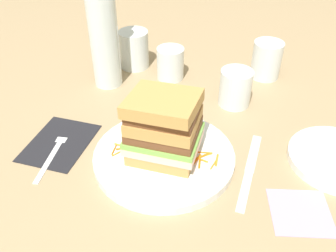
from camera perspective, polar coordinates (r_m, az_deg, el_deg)
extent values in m
plane|color=#9E8460|center=(0.69, -1.86, -4.33)|extent=(3.00, 3.00, 0.00)
cylinder|color=white|center=(0.67, -0.61, -4.78)|extent=(0.25, 0.25, 0.02)
cube|color=tan|center=(0.66, -0.62, -3.55)|extent=(0.12, 0.10, 0.02)
cube|color=beige|center=(0.65, -0.63, -2.32)|extent=(0.13, 0.11, 0.02)
cube|color=#7AB74C|center=(0.64, -0.64, -1.46)|extent=(0.13, 0.11, 0.01)
cube|color=brown|center=(0.63, -0.65, -0.50)|extent=(0.12, 0.10, 0.02)
cube|color=tan|center=(0.62, -0.66, 0.92)|extent=(0.12, 0.10, 0.02)
cube|color=brown|center=(0.61, -0.67, 2.28)|extent=(0.11, 0.10, 0.01)
cube|color=tan|center=(0.60, -0.82, 3.51)|extent=(0.12, 0.11, 0.03)
cylinder|color=orange|center=(0.67, -7.68, -4.10)|extent=(0.02, 0.02, 0.00)
cylinder|color=orange|center=(0.68, -6.86, -3.41)|extent=(0.03, 0.02, 0.00)
cylinder|color=orange|center=(0.69, -4.94, -2.33)|extent=(0.02, 0.01, 0.00)
cylinder|color=orange|center=(0.68, -5.64, -3.44)|extent=(0.02, 0.01, 0.00)
cylinder|color=orange|center=(0.69, -7.47, -2.94)|extent=(0.02, 0.01, 0.00)
cylinder|color=orange|center=(0.68, -8.31, -3.66)|extent=(0.00, 0.03, 0.00)
cylinder|color=orange|center=(0.67, 5.61, -4.07)|extent=(0.03, 0.01, 0.00)
cylinder|color=orange|center=(0.67, 5.99, -4.47)|extent=(0.02, 0.01, 0.00)
cylinder|color=orange|center=(0.65, 4.43, -5.17)|extent=(0.01, 0.03, 0.00)
cylinder|color=orange|center=(0.65, 4.88, -5.68)|extent=(0.01, 0.03, 0.00)
cylinder|color=orange|center=(0.66, 5.26, -4.68)|extent=(0.02, 0.02, 0.00)
cylinder|color=orange|center=(0.65, 7.04, -5.86)|extent=(0.01, 0.03, 0.00)
cylinder|color=orange|center=(0.66, 5.26, -5.22)|extent=(0.02, 0.01, 0.00)
cylinder|color=orange|center=(0.66, 7.52, -5.21)|extent=(0.00, 0.03, 0.00)
cube|color=black|center=(0.74, -16.32, -2.44)|extent=(0.12, 0.15, 0.00)
cube|color=silver|center=(0.71, -18.01, -5.07)|extent=(0.02, 0.11, 0.00)
cube|color=silver|center=(0.75, -16.14, -1.87)|extent=(0.02, 0.02, 0.00)
cylinder|color=silver|center=(0.76, -14.79, -0.62)|extent=(0.01, 0.04, 0.00)
cylinder|color=silver|center=(0.77, -15.18, -0.58)|extent=(0.01, 0.04, 0.00)
cylinder|color=silver|center=(0.77, -15.57, -0.54)|extent=(0.01, 0.04, 0.00)
cylinder|color=silver|center=(0.77, -15.96, -0.50)|extent=(0.01, 0.04, 0.00)
cube|color=silver|center=(0.64, 11.71, -9.75)|extent=(0.02, 0.10, 0.00)
cube|color=silver|center=(0.71, 13.02, -4.05)|extent=(0.03, 0.11, 0.00)
cylinder|color=white|center=(0.82, 10.33, 5.80)|extent=(0.07, 0.07, 0.08)
cylinder|color=orange|center=(0.82, 10.26, 5.33)|extent=(0.06, 0.06, 0.06)
cylinder|color=silver|center=(0.86, -9.83, 13.26)|extent=(0.06, 0.06, 0.23)
cylinder|color=silver|center=(0.94, 14.93, 9.83)|extent=(0.07, 0.07, 0.09)
cylinder|color=silver|center=(0.90, 0.37, 9.62)|extent=(0.07, 0.07, 0.08)
cylinder|color=silver|center=(0.95, -5.26, 11.68)|extent=(0.07, 0.07, 0.09)
cube|color=pink|center=(0.63, 19.70, -12.36)|extent=(0.11, 0.11, 0.00)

